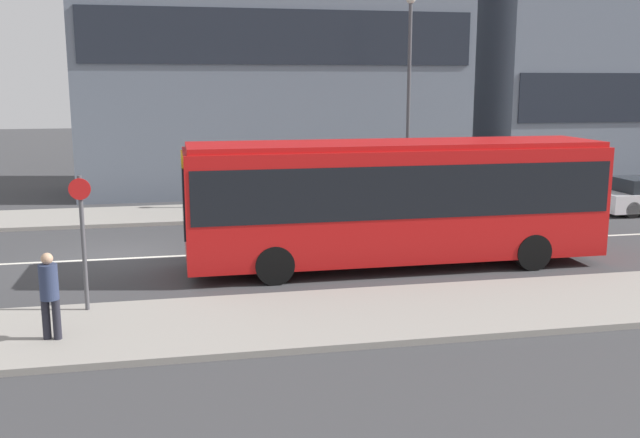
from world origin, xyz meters
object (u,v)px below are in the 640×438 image
at_px(bus_stop_sign, 83,233).
at_px(street_lamp, 409,82).
at_px(city_bus, 395,195).
at_px(pedestrian_near_stop, 49,291).
at_px(parked_car_0, 525,199).

bearing_deg(bus_stop_sign, street_lamp, 45.12).
xyz_separation_m(city_bus, pedestrian_near_stop, (-8.00, -4.39, -0.84)).
bearing_deg(bus_stop_sign, city_bus, 19.78).
xyz_separation_m(city_bus, bus_stop_sign, (-7.57, -2.72, -0.12)).
bearing_deg(bus_stop_sign, pedestrian_near_stop, -104.69).
distance_m(city_bus, bus_stop_sign, 8.04).
height_order(pedestrian_near_stop, bus_stop_sign, bus_stop_sign).
xyz_separation_m(parked_car_0, bus_stop_sign, (-14.26, -8.35, 1.11)).
distance_m(pedestrian_near_stop, street_lamp, 16.83).
relative_size(bus_stop_sign, street_lamp, 0.36).
xyz_separation_m(city_bus, street_lamp, (2.94, 7.82, 2.93)).
bearing_deg(parked_car_0, street_lamp, 149.71).
height_order(city_bus, pedestrian_near_stop, city_bus).
xyz_separation_m(bus_stop_sign, street_lamp, (10.50, 10.54, 3.06)).
distance_m(city_bus, parked_car_0, 8.83).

